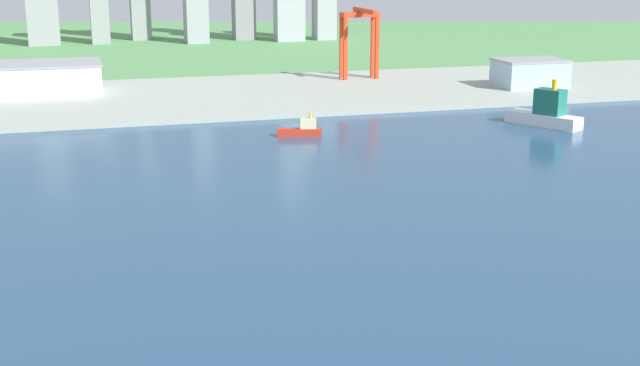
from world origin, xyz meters
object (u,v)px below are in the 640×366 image
ferry_boat (546,113)px  tugboat_small (302,130)px  port_crane_red (360,29)px  warehouse_annex (530,73)px  warehouse_main (41,78)px

ferry_boat → tugboat_small: 113.07m
ferry_boat → tugboat_small: ferry_boat is taller
port_crane_red → warehouse_annex: port_crane_red is taller
tugboat_small → port_crane_red: size_ratio=0.46×
ferry_boat → warehouse_main: bearing=146.8°
warehouse_main → warehouse_annex: bearing=-10.5°
port_crane_red → warehouse_main: port_crane_red is taller
ferry_boat → port_crane_red: size_ratio=0.83×
tugboat_small → warehouse_main: warehouse_main is taller
ferry_boat → tugboat_small: size_ratio=1.81×
warehouse_main → warehouse_annex: size_ratio=1.68×
ferry_boat → warehouse_annex: ferry_boat is taller
ferry_boat → tugboat_small: bearing=175.3°
warehouse_annex → tugboat_small: bearing=-151.1°
warehouse_annex → port_crane_red: bearing=145.4°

